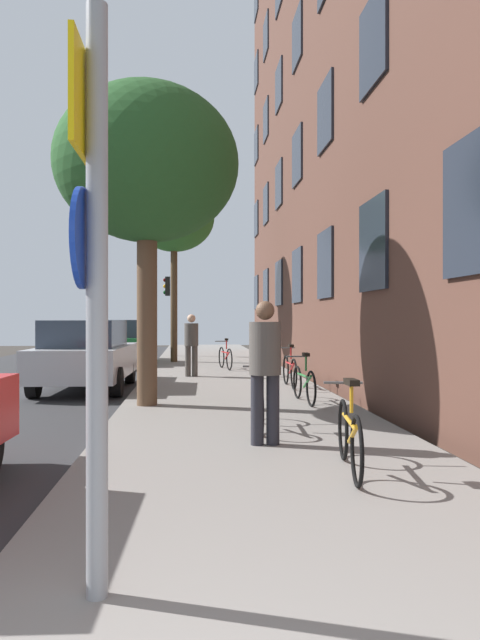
% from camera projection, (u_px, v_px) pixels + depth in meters
% --- Properties ---
extents(ground_plane, '(41.80, 41.80, 0.00)m').
position_uv_depth(ground_plane, '(92.00, 381.00, 15.34)').
color(ground_plane, '#332D28').
extents(road_asphalt, '(7.00, 38.00, 0.01)m').
position_uv_depth(road_asphalt, '(11.00, 381.00, 15.16)').
color(road_asphalt, '#2D2D30').
rests_on(road_asphalt, ground).
extents(sidewalk, '(4.20, 38.00, 0.12)m').
position_uv_depth(sidewalk, '(222.00, 378.00, 15.64)').
color(sidewalk, gray).
rests_on(sidewalk, ground).
extents(sign_post, '(0.16, 0.60, 3.28)m').
position_uv_depth(sign_post, '(93.00, 260.00, 3.16)').
color(sign_post, gray).
rests_on(sign_post, sidewalk).
extents(traffic_light, '(0.43, 0.24, 3.37)m').
position_uv_depth(traffic_light, '(169.00, 301.00, 24.05)').
color(traffic_light, black).
rests_on(traffic_light, sidewalk).
extents(tree_near, '(3.28, 3.28, 5.71)m').
position_uv_depth(tree_near, '(147.00, 166.00, 10.23)').
color(tree_near, brown).
rests_on(tree_near, sidewalk).
extents(tree_far, '(2.92, 2.92, 6.47)m').
position_uv_depth(tree_far, '(174.00, 218.00, 20.69)').
color(tree_far, '#4C3823').
rests_on(tree_far, sidewalk).
extents(bicycle_0, '(0.42, 1.67, 0.95)m').
position_uv_depth(bicycle_0, '(349.00, 435.00, 5.73)').
color(bicycle_0, black).
rests_on(bicycle_0, sidewalk).
extents(bicycle_1, '(0.42, 1.70, 0.94)m').
position_uv_depth(bicycle_1, '(259.00, 402.00, 8.06)').
color(bicycle_1, black).
rests_on(bicycle_1, sidewalk).
extents(bicycle_2, '(0.42, 1.69, 0.92)m').
position_uv_depth(bicycle_2, '(304.00, 383.00, 10.55)').
color(bicycle_2, black).
rests_on(bicycle_2, sidewalk).
extents(bicycle_3, '(0.42, 1.75, 0.97)m').
position_uv_depth(bicycle_3, '(290.00, 370.00, 12.96)').
color(bicycle_3, black).
rests_on(bicycle_3, sidewalk).
extents(bicycle_4, '(0.42, 1.59, 0.93)m').
position_uv_depth(bicycle_4, '(265.00, 363.00, 15.33)').
color(bicycle_4, black).
rests_on(bicycle_4, sidewalk).
extents(bicycle_5, '(0.47, 1.61, 0.95)m').
position_uv_depth(bicycle_5, '(225.00, 357.00, 17.64)').
color(bicycle_5, black).
rests_on(bicycle_5, sidewalk).
extents(pedestrian_0, '(0.51, 0.51, 1.76)m').
position_uv_depth(pedestrian_0, '(265.00, 363.00, 7.00)').
color(pedestrian_0, '#26262D').
rests_on(pedestrian_0, sidewalk).
extents(pedestrian_1, '(0.51, 0.51, 1.67)m').
position_uv_depth(pedestrian_1, '(191.00, 341.00, 15.35)').
color(pedestrian_1, '#4C4742').
rests_on(pedestrian_1, sidewalk).
extents(car_1, '(1.98, 4.18, 1.62)m').
position_uv_depth(car_1, '(86.00, 354.00, 13.24)').
color(car_1, '#B7B7BC').
rests_on(car_1, road_asphalt).
extents(car_2, '(2.05, 4.53, 1.62)m').
position_uv_depth(car_2, '(117.00, 342.00, 20.35)').
color(car_2, '#19662D').
rests_on(car_2, road_asphalt).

